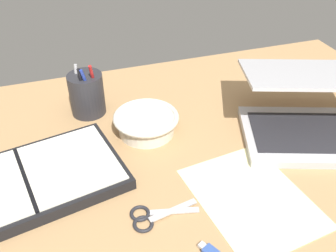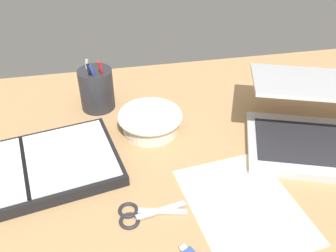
{
  "view_description": "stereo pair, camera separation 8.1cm",
  "coord_description": "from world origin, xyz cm",
  "px_view_note": "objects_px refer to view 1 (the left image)",
  "views": [
    {
      "loc": [
        -22.28,
        -55.16,
        57.25
      ],
      "look_at": [
        -1.78,
        7.27,
        9.0
      ],
      "focal_mm": 40.0,
      "sensor_mm": 36.0,
      "label": 1
    },
    {
      "loc": [
        -14.4,
        -57.22,
        57.25
      ],
      "look_at": [
        -1.78,
        7.27,
        9.0
      ],
      "focal_mm": 40.0,
      "sensor_mm": 36.0,
      "label": 2
    }
  ],
  "objects_px": {
    "planner": "(26,183)",
    "scissors": "(150,217)",
    "laptop": "(310,114)",
    "bowl": "(146,122)",
    "pen_cup": "(87,94)"
  },
  "relations": [
    {
      "from": "planner",
      "to": "scissors",
      "type": "bearing_deg",
      "value": -46.73
    },
    {
      "from": "laptop",
      "to": "scissors",
      "type": "xyz_separation_m",
      "value": [
        -0.44,
        -0.14,
        -0.05
      ]
    },
    {
      "from": "scissors",
      "to": "bowl",
      "type": "bearing_deg",
      "value": 76.96
    },
    {
      "from": "pen_cup",
      "to": "bowl",
      "type": "bearing_deg",
      "value": -47.44
    },
    {
      "from": "bowl",
      "to": "planner",
      "type": "relative_size",
      "value": 0.38
    },
    {
      "from": "bowl",
      "to": "pen_cup",
      "type": "height_order",
      "value": "pen_cup"
    },
    {
      "from": "laptop",
      "to": "planner",
      "type": "relative_size",
      "value": 0.95
    },
    {
      "from": "bowl",
      "to": "pen_cup",
      "type": "distance_m",
      "value": 0.18
    },
    {
      "from": "laptop",
      "to": "scissors",
      "type": "height_order",
      "value": "laptop"
    },
    {
      "from": "laptop",
      "to": "scissors",
      "type": "bearing_deg",
      "value": -142.69
    },
    {
      "from": "planner",
      "to": "pen_cup",
      "type": "bearing_deg",
      "value": 44.51
    },
    {
      "from": "laptop",
      "to": "pen_cup",
      "type": "relative_size",
      "value": 2.72
    },
    {
      "from": "bowl",
      "to": "laptop",
      "type": "bearing_deg",
      "value": -17.36
    },
    {
      "from": "bowl",
      "to": "scissors",
      "type": "relative_size",
      "value": 1.2
    },
    {
      "from": "laptop",
      "to": "bowl",
      "type": "xyz_separation_m",
      "value": [
        -0.37,
        0.12,
        -0.02
      ]
    }
  ]
}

